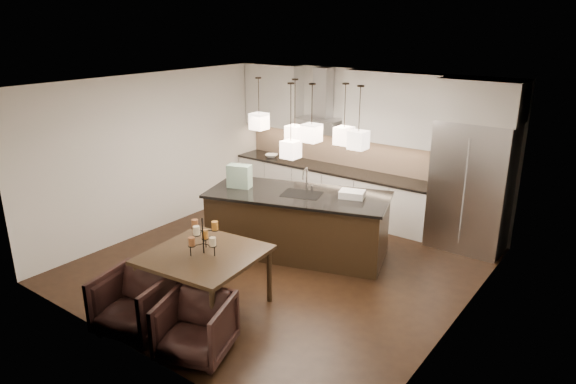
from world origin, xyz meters
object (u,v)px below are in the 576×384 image
Objects in this scene: refrigerator at (471,186)px; dining_table at (206,281)px; island_body at (298,225)px; armchair_right at (196,327)px; armchair_left at (135,303)px.

refrigerator reaches higher than dining_table.
armchair_right is at bearing -95.06° from island_body.
armchair_left is (-2.45, -4.85, -0.70)m from refrigerator.
dining_table is 1.63× the size of armchair_left.
island_body is 2.05× the size of dining_table.
island_body is 3.35× the size of armchair_left.
refrigerator is at bearing 52.84° from armchair_right.
island_body is 2.15m from dining_table.
island_body is at bearing -139.31° from refrigerator.
island_body is 3.02m from armchair_left.
armchair_left is at bearing -113.41° from island_body.
refrigerator reaches higher than armchair_right.
island_body is 2.98m from armchair_right.
refrigerator is 5.48m from armchair_left.
island_body is 3.57× the size of armchair_right.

